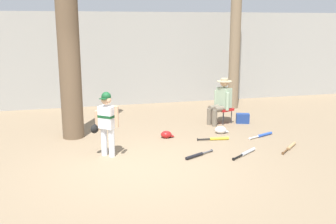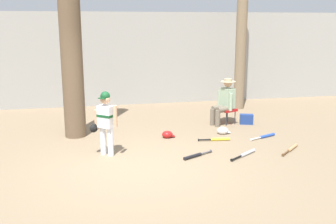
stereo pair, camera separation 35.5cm
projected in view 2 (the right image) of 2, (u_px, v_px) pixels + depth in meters
ground_plane at (139, 167)px, 7.24m from camera, size 60.00×60.00×0.00m
concrete_back_wall at (113, 59)px, 12.46m from camera, size 18.00×0.36×2.94m
tree_near_player at (70, 20)px, 8.60m from camera, size 0.79×0.79×6.15m
tree_behind_spectator at (242, 28)px, 11.60m from camera, size 0.44×0.44×5.35m
young_ballplayer at (105, 119)px, 7.72m from camera, size 0.58×0.42×1.31m
folding_stool at (227, 110)px, 10.23m from camera, size 0.52×0.52×0.41m
seated_spectator at (225, 100)px, 10.11m from camera, size 0.67×0.54×1.20m
handbag_beside_stool at (246, 119)px, 10.25m from camera, size 0.38×0.28×0.26m
bat_aluminum_silver at (246, 154)px, 7.86m from camera, size 0.71×0.52×0.07m
bat_blue_youth at (265, 136)px, 9.06m from camera, size 0.74×0.36×0.07m
bat_wood_tan at (292, 148)px, 8.18m from camera, size 0.66×0.60×0.07m
bat_yellow_trainer at (218, 139)px, 8.82m from camera, size 0.73×0.15×0.07m
bat_black_composite at (195, 156)px, 7.74m from camera, size 0.69×0.40×0.07m
batting_helmet_red at (167, 135)px, 9.05m from camera, size 0.30×0.23×0.17m
batting_helmet_white at (223, 131)px, 9.36m from camera, size 0.32×0.24×0.18m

